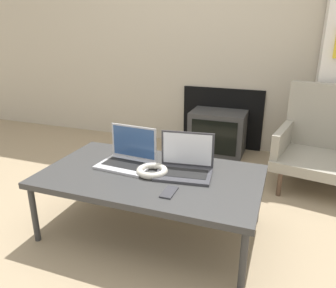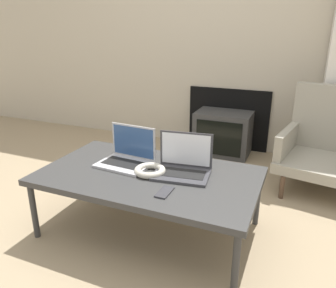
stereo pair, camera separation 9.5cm
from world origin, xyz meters
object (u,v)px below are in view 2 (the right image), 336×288
object	(u,v)px
laptop_right	(183,165)
headphones	(150,171)
armchair	(331,142)
tv	(223,133)
phone	(165,192)
laptop_left	(128,156)

from	to	relation	value
laptop_right	headphones	world-z (taller)	laptop_right
laptop_right	armchair	size ratio (longest dim) A/B	0.45
headphones	tv	size ratio (longest dim) A/B	0.35
phone	armchair	distance (m)	1.58
headphones	phone	size ratio (longest dim) A/B	1.41
laptop_right	headphones	size ratio (longest dim) A/B	1.87
armchair	laptop_right	bearing A→B (deg)	-118.90
armchair	laptop_left	bearing A→B (deg)	-129.33
laptop_left	phone	size ratio (longest dim) A/B	2.55
headphones	laptop_left	bearing A→B (deg)	156.26
laptop_left	armchair	distance (m)	1.62
laptop_right	phone	xyz separation A→B (m)	(-0.00, -0.28, -0.05)
laptop_left	headphones	distance (m)	0.22
armchair	phone	bearing A→B (deg)	-112.59
headphones	phone	xyz separation A→B (m)	(0.18, -0.19, -0.02)
laptop_left	headphones	bearing A→B (deg)	-19.51
tv	armchair	world-z (taller)	armchair
phone	tv	bearing A→B (deg)	93.18
laptop_left	phone	distance (m)	0.47
headphones	tv	bearing A→B (deg)	86.87
armchair	headphones	bearing A→B (deg)	-121.97
tv	armchair	xyz separation A→B (m)	(0.95, -0.37, 0.16)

